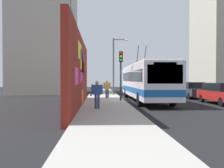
# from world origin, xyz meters

# --- Properties ---
(ground_plane) EXTENTS (80.00, 80.00, 0.00)m
(ground_plane) POSITION_xyz_m (0.00, 0.00, 0.00)
(ground_plane) COLOR black
(sidewalk_slab) EXTENTS (48.00, 3.20, 0.15)m
(sidewalk_slab) POSITION_xyz_m (0.00, 1.60, 0.07)
(sidewalk_slab) COLOR #ADA8A0
(sidewalk_slab) RESTS_ON ground_plane
(graffiti_wall) EXTENTS (13.56, 0.32, 4.57)m
(graffiti_wall) POSITION_xyz_m (-4.23, 3.35, 2.29)
(graffiti_wall) COLOR maroon
(graffiti_wall) RESTS_ON ground_plane
(building_far_left) EXTENTS (9.74, 7.61, 14.51)m
(building_far_left) POSITION_xyz_m (12.88, 9.20, 7.25)
(building_far_left) COLOR #B2A899
(building_far_left) RESTS_ON ground_plane
(city_bus) EXTENTS (12.35, 2.55, 4.87)m
(city_bus) POSITION_xyz_m (0.26, -1.80, 1.73)
(city_bus) COLOR silver
(city_bus) RESTS_ON ground_plane
(parked_car_red) EXTENTS (4.73, 1.83, 1.58)m
(parked_car_red) POSITION_xyz_m (-2.50, -7.00, 0.84)
(parked_car_red) COLOR #B21E19
(parked_car_red) RESTS_ON ground_plane
(parked_car_dark_gray) EXTENTS (4.83, 1.75, 1.58)m
(parked_car_dark_gray) POSITION_xyz_m (3.37, -7.00, 0.83)
(parked_car_dark_gray) COLOR #38383D
(parked_car_dark_gray) RESTS_ON ground_plane
(parked_car_white) EXTENTS (4.56, 1.76, 1.58)m
(parked_car_white) POSITION_xyz_m (9.36, -7.00, 0.83)
(parked_car_white) COLOR white
(parked_car_white) RESTS_ON ground_plane
(pedestrian_near_wall) EXTENTS (0.22, 0.73, 1.60)m
(pedestrian_near_wall) POSITION_xyz_m (-5.92, 2.21, 1.08)
(pedestrian_near_wall) COLOR #2D3F59
(pedestrian_near_wall) RESTS_ON sidewalk_slab
(pedestrian_midblock) EXTENTS (0.22, 0.65, 1.61)m
(pedestrian_midblock) POSITION_xyz_m (1.91, 1.34, 1.09)
(pedestrian_midblock) COLOR #2D3F59
(pedestrian_midblock) RESTS_ON sidewalk_slab
(traffic_light) EXTENTS (0.49, 0.28, 3.94)m
(traffic_light) POSITION_xyz_m (-0.83, 0.35, 2.81)
(traffic_light) COLOR #2D382D
(traffic_light) RESTS_ON sidewalk_slab
(street_lamp) EXTENTS (0.44, 1.68, 6.32)m
(street_lamp) POSITION_xyz_m (7.07, 0.26, 3.79)
(street_lamp) COLOR #4C4C51
(street_lamp) RESTS_ON sidewalk_slab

